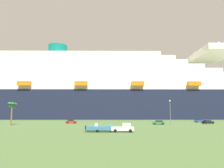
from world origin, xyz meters
TOP-DOWN VIEW (x-y plane):
  - ground_plane at (0.00, 30.00)m, footprint 600.00×600.00m
  - cruise_ship at (3.81, 75.71)m, footprint 304.06×60.66m
  - pickup_truck at (0.63, -21.04)m, footprint 5.82×2.88m
  - small_boat_on_trailer at (-4.74, -20.30)m, footprint 8.72×3.06m
  - palm_tree at (-37.65, 8.90)m, footprint 3.38×3.30m
  - street_lamp at (22.20, 3.52)m, footprint 0.56×0.56m
  - parked_car_blue_suv at (43.11, 21.98)m, footprint 4.50×2.26m
  - parked_car_black_coupe at (40.66, 10.22)m, footprint 4.96×2.56m
  - parked_car_red_hatchback at (-16.38, 19.51)m, footprint 4.79×2.18m
  - parked_car_green_wagon at (19.01, 8.21)m, footprint 5.02×2.73m

SIDE VIEW (x-z plane):
  - ground_plane at x=0.00m, z-range 0.00..0.00m
  - parked_car_blue_suv at x=43.11m, z-range 0.04..1.62m
  - parked_car_black_coupe at x=40.66m, z-range 0.04..1.62m
  - parked_car_green_wagon at x=19.01m, z-range 0.05..1.63m
  - parked_car_red_hatchback at x=-16.38m, z-range 0.05..1.63m
  - small_boat_on_trailer at x=-4.74m, z-range -0.12..2.03m
  - pickup_truck at x=0.63m, z-range -0.06..2.14m
  - street_lamp at x=22.20m, z-range 1.29..10.75m
  - palm_tree at x=-37.65m, z-range 2.58..11.29m
  - cruise_ship at x=3.81m, z-range -13.49..50.05m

